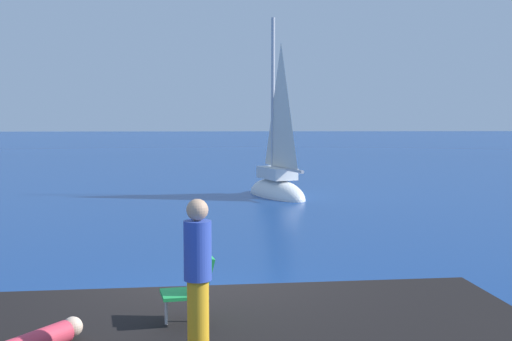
# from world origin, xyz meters

# --- Properties ---
(ground_plane) EXTENTS (160.00, 160.00, 0.00)m
(ground_plane) POSITION_xyz_m (0.00, 0.00, 0.00)
(ground_plane) COLOR navy
(boulder_seaward) EXTENTS (1.02, 1.01, 0.66)m
(boulder_seaward) POSITION_xyz_m (3.61, -0.30, 0.00)
(boulder_seaward) COLOR black
(boulder_seaward) RESTS_ON ground
(sailboat_near) EXTENTS (2.51, 3.76, 6.80)m
(sailboat_near) POSITION_xyz_m (1.89, 14.08, 0.37)
(sailboat_near) COLOR white
(sailboat_near) RESTS_ON ground
(person_standing) EXTENTS (0.28, 0.28, 1.62)m
(person_standing) POSITION_xyz_m (0.06, -3.47, 1.44)
(person_standing) COLOR gold
(person_standing) RESTS_ON shore_ledge
(beach_chair) EXTENTS (0.68, 0.59, 0.80)m
(beach_chair) POSITION_xyz_m (-0.05, -2.28, 1.02)
(beach_chair) COLOR green
(beach_chair) RESTS_ON shore_ledge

